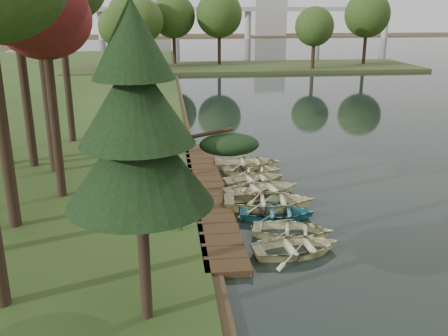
{
  "coord_description": "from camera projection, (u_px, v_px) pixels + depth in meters",
  "views": [
    {
      "loc": [
        -3.47,
        -22.34,
        8.55
      ],
      "look_at": [
        -0.87,
        -0.31,
        1.37
      ],
      "focal_mm": 40.0,
      "sensor_mm": 36.0,
      "label": 1
    }
  ],
  "objects": [
    {
      "name": "rowboat_7",
      "position": [
        247.0,
        161.0,
        27.57
      ],
      "size": [
        3.78,
        2.8,
        0.75
      ],
      "primitive_type": "imported",
      "rotation": [
        0.0,
        0.0,
        1.51
      ],
      "color": "beige",
      "rests_on": "water"
    },
    {
      "name": "building_b",
      "position": [
        158.0,
        15.0,
        158.73
      ],
      "size": [
        8.0,
        8.0,
        12.0
      ],
      "primitive_type": "cube",
      "color": "#A5A5A0",
      "rests_on": "ground"
    },
    {
      "name": "rowboat_0",
      "position": [
        297.0,
        245.0,
        17.94
      ],
      "size": [
        3.5,
        2.68,
        0.67
      ],
      "primitive_type": "imported",
      "rotation": [
        0.0,
        0.0,
        1.69
      ],
      "color": "beige",
      "rests_on": "water"
    },
    {
      "name": "reeds_0",
      "position": [
        180.0,
        216.0,
        19.38
      ],
      "size": [
        0.6,
        0.6,
        1.03
      ],
      "primitive_type": "cone",
      "color": "#3F661E",
      "rests_on": "bank"
    },
    {
      "name": "rowboat_3",
      "position": [
        269.0,
        199.0,
        22.02
      ],
      "size": [
        4.29,
        3.27,
        0.83
      ],
      "primitive_type": "imported",
      "rotation": [
        0.0,
        0.0,
        1.47
      ],
      "color": "beige",
      "rests_on": "water"
    },
    {
      "name": "stored_rowboat",
      "position": [
        147.0,
        143.0,
        30.64
      ],
      "size": [
        3.63,
        3.46,
        0.61
      ],
      "primitive_type": "imported",
      "rotation": [
        3.14,
        0.0,
        0.93
      ],
      "color": "beige",
      "rests_on": "bank"
    },
    {
      "name": "bridge",
      "position": [
        220.0,
        13.0,
        136.71
      ],
      "size": [
        95.9,
        4.0,
        8.6
      ],
      "color": "#A5A5A0",
      "rests_on": "ground"
    },
    {
      "name": "tree_2",
      "position": [
        43.0,
        14.0,
        20.47
      ],
      "size": [
        4.56,
        4.56,
        9.96
      ],
      "color": "black",
      "rests_on": "bank"
    },
    {
      "name": "far_trees",
      "position": [
        221.0,
        23.0,
        69.91
      ],
      "size": [
        45.6,
        5.6,
        8.8
      ],
      "color": "black",
      "rests_on": "peninsula"
    },
    {
      "name": "ground",
      "position": [
        241.0,
        192.0,
        24.13
      ],
      "size": [
        300.0,
        300.0,
        0.0
      ],
      "primitive_type": "plane",
      "color": "#3D2F1D"
    },
    {
      "name": "reeds_3",
      "position": [
        156.0,
        158.0,
        26.74
      ],
      "size": [
        0.6,
        0.6,
        1.05
      ],
      "primitive_type": "cone",
      "color": "#3F661E",
      "rests_on": "bank"
    },
    {
      "name": "rowboat_4",
      "position": [
        262.0,
        188.0,
        23.48
      ],
      "size": [
        4.15,
        3.35,
        0.76
      ],
      "primitive_type": "imported",
      "rotation": [
        0.0,
        0.0,
        1.79
      ],
      "color": "beige",
      "rests_on": "water"
    },
    {
      "name": "rowboat_6",
      "position": [
        252.0,
        168.0,
        26.52
      ],
      "size": [
        3.44,
        2.73,
        0.64
      ],
      "primitive_type": "imported",
      "rotation": [
        0.0,
        0.0,
        1.39
      ],
      "color": "beige",
      "rests_on": "water"
    },
    {
      "name": "reeds_1",
      "position": [
        148.0,
        180.0,
        23.39
      ],
      "size": [
        0.6,
        0.6,
        1.07
      ],
      "primitive_type": "cone",
      "color": "#3F661E",
      "rests_on": "bank"
    },
    {
      "name": "rowboat_1",
      "position": [
        292.0,
        228.0,
        19.32
      ],
      "size": [
        3.58,
        2.93,
        0.65
      ],
      "primitive_type": "imported",
      "rotation": [
        0.0,
        0.0,
        1.33
      ],
      "color": "beige",
      "rests_on": "water"
    },
    {
      "name": "pine_tree",
      "position": [
        137.0,
        126.0,
        12.29
      ],
      "size": [
        3.8,
        3.8,
        8.51
      ],
      "color": "black",
      "rests_on": "bank"
    },
    {
      "name": "rowboat_2",
      "position": [
        277.0,
        211.0,
        20.95
      ],
      "size": [
        3.51,
        2.74,
        0.66
      ],
      "primitive_type": "imported",
      "rotation": [
        0.0,
        0.0,
        1.42
      ],
      "color": "teal",
      "rests_on": "water"
    },
    {
      "name": "reeds_2",
      "position": [
        153.0,
        148.0,
        28.87
      ],
      "size": [
        0.6,
        0.6,
        0.88
      ],
      "primitive_type": "cone",
      "color": "#3F661E",
      "rests_on": "bank"
    },
    {
      "name": "building_a",
      "position": [
        269.0,
        5.0,
        156.99
      ],
      "size": [
        10.0,
        8.0,
        18.0
      ],
      "primitive_type": "cube",
      "color": "#A5A5A0",
      "rests_on": "ground"
    },
    {
      "name": "peninsula",
      "position": [
        244.0,
        67.0,
        72.2
      ],
      "size": [
        50.0,
        14.0,
        0.45
      ],
      "primitive_type": "cube",
      "color": "#35401C",
      "rests_on": "ground"
    },
    {
      "name": "rowboat_5",
      "position": [
        255.0,
        178.0,
        25.04
      ],
      "size": [
        3.53,
        2.79,
        0.66
      ],
      "primitive_type": "imported",
      "rotation": [
        0.0,
        0.0,
        1.74
      ],
      "color": "beige",
      "rests_on": "water"
    },
    {
      "name": "boardwalk",
      "position": [
        208.0,
        191.0,
        23.9
      ],
      "size": [
        1.6,
        16.0,
        0.3
      ],
      "primitive_type": "cube",
      "color": "#392716",
      "rests_on": "ground"
    }
  ]
}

